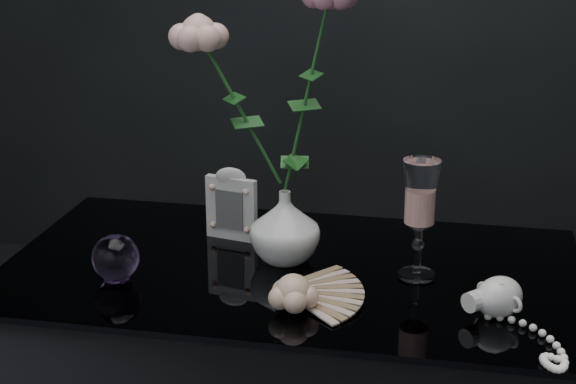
% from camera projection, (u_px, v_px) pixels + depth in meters
% --- Properties ---
extents(vase, '(0.17, 0.17, 0.14)m').
position_uv_depth(vase, '(285.00, 227.00, 1.62)').
color(vase, white).
rests_on(vase, table).
extents(wine_glass, '(0.07, 0.07, 0.22)m').
position_uv_depth(wine_glass, '(419.00, 219.00, 1.54)').
color(wine_glass, white).
rests_on(wine_glass, table).
extents(picture_frame, '(0.12, 0.11, 0.15)m').
position_uv_depth(picture_frame, '(231.00, 203.00, 1.72)').
color(picture_frame, silver).
rests_on(picture_frame, table).
extents(paperweight, '(0.10, 0.10, 0.08)m').
position_uv_depth(paperweight, '(116.00, 258.00, 1.55)').
color(paperweight, '#A979C4').
rests_on(paperweight, table).
extents(paper_fan, '(0.30, 0.27, 0.03)m').
position_uv_depth(paper_fan, '(289.00, 291.00, 1.49)').
color(paper_fan, beige).
rests_on(paper_fan, table).
extents(loose_rose, '(0.14, 0.18, 0.06)m').
position_uv_depth(loose_rose, '(293.00, 293.00, 1.44)').
color(loose_rose, beige).
rests_on(loose_rose, table).
extents(pearl_jar, '(0.33, 0.34, 0.07)m').
position_uv_depth(pearl_jar, '(499.00, 295.00, 1.42)').
color(pearl_jar, white).
rests_on(pearl_jar, table).
extents(roses, '(0.30, 0.13, 0.44)m').
position_uv_depth(roses, '(270.00, 84.00, 1.53)').
color(roses, '#FFB7A3').
rests_on(roses, vase).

